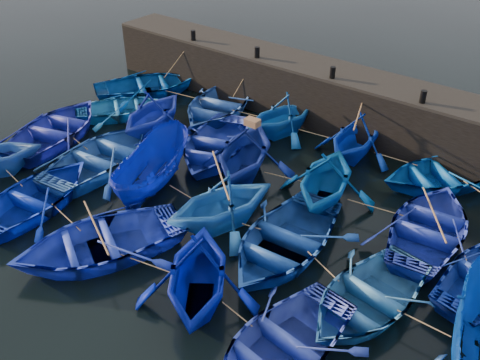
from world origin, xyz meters
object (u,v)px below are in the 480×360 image
Objects in this scene: boat_8 at (214,145)px; wooden_crate at (252,122)px; boat_0 at (148,85)px; boat_13 at (56,128)px.

wooden_crate is at bearing -32.26° from boat_8.
boat_0 is at bearing 161.17° from wooden_crate.
boat_8 is 7.11m from boat_13.
boat_13 is at bearing -174.54° from boat_8.
boat_13 is 9.28m from wooden_crate.
wooden_crate reaches higher than boat_0.
boat_13 is 10.06× the size of wooden_crate.
boat_13 reaches higher than boat_0.
boat_8 is (6.71, -2.63, -0.00)m from boat_0.
boat_13 is at bearing -162.40° from wooden_crate.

